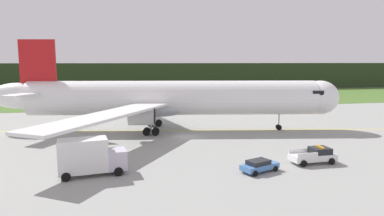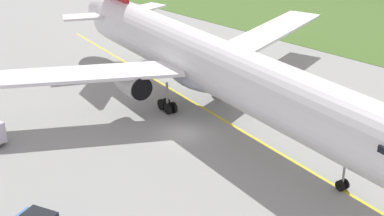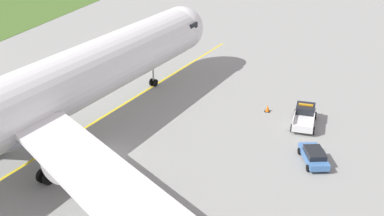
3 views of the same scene
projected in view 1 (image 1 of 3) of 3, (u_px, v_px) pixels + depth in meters
The scene contains 9 objects.
ground at pixel (186, 137), 52.69m from camera, with size 320.00×320.00×0.00m, color gray.
grass_verge at pixel (153, 98), 108.20m from camera, with size 320.00×48.86×0.04m, color #466929.
distant_tree_line at pixel (146, 77), 136.12m from camera, with size 288.00×7.39×10.95m, color #26351D.
taxiway_centerline_main at pixel (173, 130), 57.83m from camera, with size 75.97×0.30×0.01m, color yellow.
airliner at pixel (170, 99), 57.09m from camera, with size 58.04×52.85×15.13m.
ops_pickup_truck at pixel (314, 155), 39.14m from camera, with size 5.30×2.51×1.94m.
catering_truck at pixel (90, 156), 34.77m from camera, with size 6.97×3.45×4.00m.
staff_car at pixel (259, 165), 36.05m from camera, with size 4.52×3.14×1.30m.
apron_cone at pixel (309, 150), 43.57m from camera, with size 0.62×0.62×0.78m.
Camera 1 is at (-9.31, -50.76, 11.56)m, focal length 31.97 mm.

